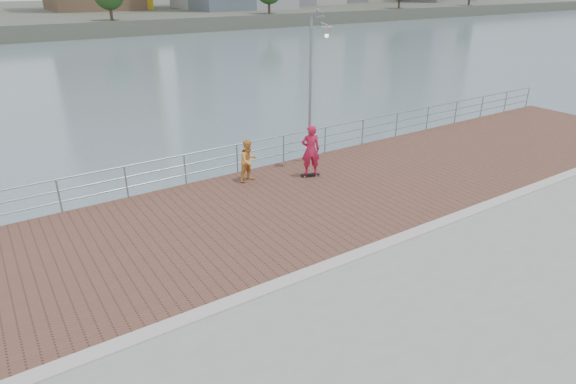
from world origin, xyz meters
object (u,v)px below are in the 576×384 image
street_lamp (317,64)px  skateboarder (311,150)px  bystander (249,161)px  guardrail (212,160)px

street_lamp → skateboarder: bearing=-133.9°
bystander → street_lamp: bearing=-7.0°
guardrail → street_lamp: size_ratio=7.16×
guardrail → skateboarder: size_ratio=21.06×
skateboarder → bystander: bearing=1.7°
street_lamp → bystander: street_lamp is taller
street_lamp → bystander: size_ratio=3.57×
skateboarder → bystander: (-2.07, 0.86, -0.25)m
guardrail → bystander: bearing=-44.3°
street_lamp → skateboarder: (-0.90, -0.93, -2.84)m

